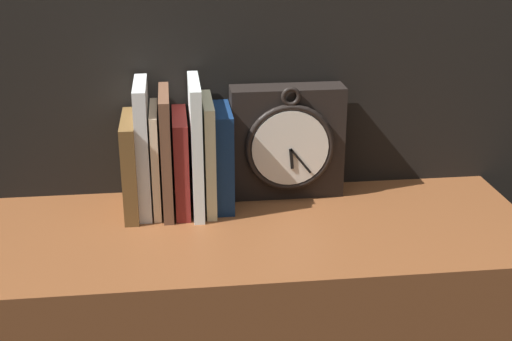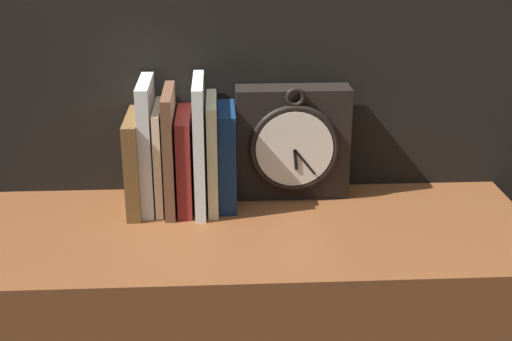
% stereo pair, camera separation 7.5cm
% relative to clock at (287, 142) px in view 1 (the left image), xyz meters
% --- Properties ---
extents(clock, '(0.22, 0.08, 0.23)m').
position_rel_clock_xyz_m(clock, '(0.00, 0.00, 0.00)').
color(clock, black).
rests_on(clock, bookshelf).
extents(book_slot0_brown, '(0.03, 0.15, 0.18)m').
position_rel_clock_xyz_m(book_slot0_brown, '(-0.30, -0.04, -0.02)').
color(book_slot0_brown, brown).
rests_on(book_slot0_brown, bookshelf).
extents(book_slot1_white, '(0.02, 0.14, 0.24)m').
position_rel_clock_xyz_m(book_slot1_white, '(-0.27, -0.03, 0.01)').
color(book_slot1_white, silver).
rests_on(book_slot1_white, bookshelf).
extents(book_slot2_cream, '(0.01, 0.14, 0.19)m').
position_rel_clock_xyz_m(book_slot2_cream, '(-0.25, -0.03, -0.01)').
color(book_slot2_cream, beige).
rests_on(book_slot2_cream, bookshelf).
extents(book_slot3_brown, '(0.02, 0.15, 0.23)m').
position_rel_clock_xyz_m(book_slot3_brown, '(-0.23, -0.04, 0.00)').
color(book_slot3_brown, brown).
rests_on(book_slot3_brown, bookshelf).
extents(book_slot4_maroon, '(0.03, 0.15, 0.18)m').
position_rel_clock_xyz_m(book_slot4_maroon, '(-0.21, -0.04, -0.02)').
color(book_slot4_maroon, maroon).
rests_on(book_slot4_maroon, bookshelf).
extents(book_slot5_white, '(0.02, 0.16, 0.24)m').
position_rel_clock_xyz_m(book_slot5_white, '(-0.18, -0.04, 0.01)').
color(book_slot5_white, white).
rests_on(book_slot5_white, bookshelf).
extents(book_slot6_cream, '(0.02, 0.15, 0.21)m').
position_rel_clock_xyz_m(book_slot6_cream, '(-0.15, -0.04, -0.00)').
color(book_slot6_cream, beige).
rests_on(book_slot6_cream, bookshelf).
extents(book_slot7_navy, '(0.03, 0.13, 0.19)m').
position_rel_clock_xyz_m(book_slot7_navy, '(-0.13, -0.03, -0.01)').
color(book_slot7_navy, navy).
rests_on(book_slot7_navy, bookshelf).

